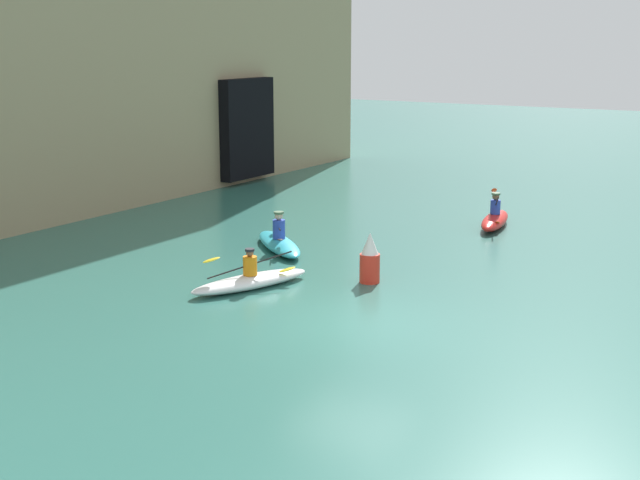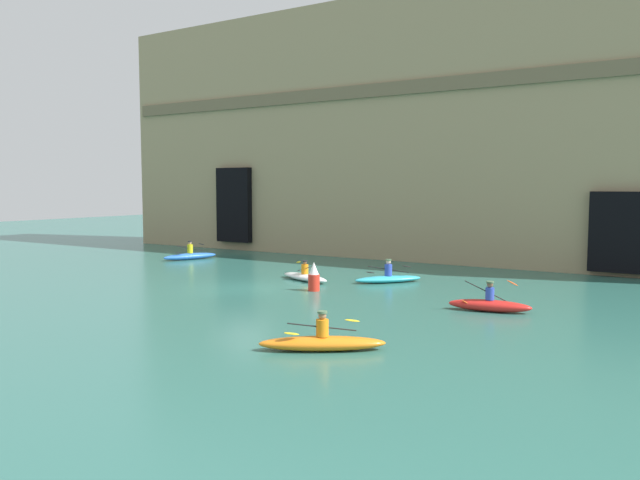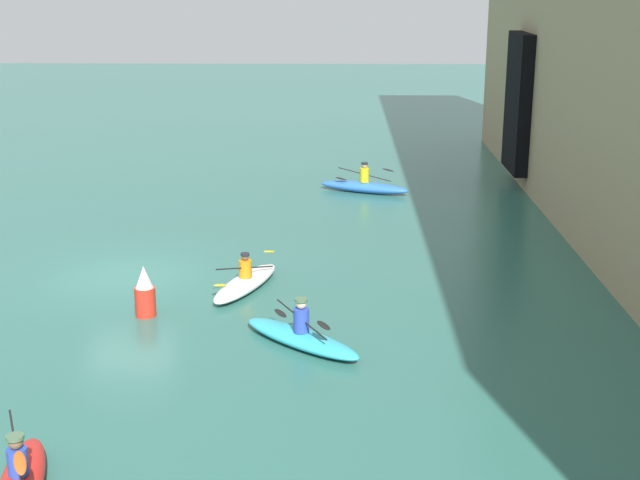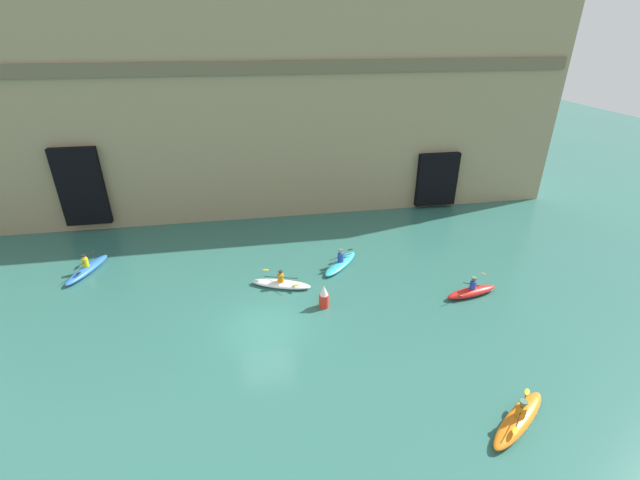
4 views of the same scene
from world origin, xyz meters
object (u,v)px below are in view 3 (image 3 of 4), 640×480
object	(u,v)px
kayak_blue	(364,186)
marker_buoy	(145,293)
kayak_white	(246,282)
kayak_cyan	(301,336)

from	to	relation	value
kayak_blue	marker_buoy	distance (m)	14.10
kayak_white	kayak_blue	world-z (taller)	kayak_blue
kayak_cyan	marker_buoy	xyz separation A→B (m)	(-1.72, -3.88, 0.37)
kayak_white	marker_buoy	world-z (taller)	marker_buoy
kayak_white	kayak_blue	size ratio (longest dim) A/B	0.96
kayak_blue	marker_buoy	world-z (taller)	marker_buoy
kayak_blue	kayak_cyan	bearing A→B (deg)	-75.74
kayak_blue	marker_buoy	bearing A→B (deg)	-92.49
marker_buoy	kayak_blue	bearing A→B (deg)	156.24
kayak_blue	marker_buoy	size ratio (longest dim) A/B	2.77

